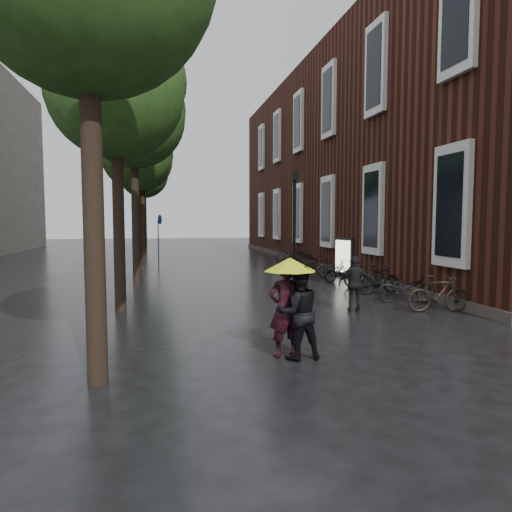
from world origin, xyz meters
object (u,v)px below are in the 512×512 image
object	(u,v)px
person_black	(298,313)
parked_bicycles	(340,269)
lamp_post	(294,217)
person_burgundy	(285,309)
ad_lightbox	(345,257)
pedestrian_walking	(355,284)

from	to	relation	value
person_black	parked_bicycles	size ratio (longest dim) A/B	0.11
person_black	lamp_post	xyz separation A→B (m)	(2.67, 8.98, 1.84)
person_burgundy	person_black	size ratio (longest dim) A/B	1.05
person_black	lamp_post	distance (m)	9.55
person_black	ad_lightbox	bearing A→B (deg)	-121.11
pedestrian_walking	lamp_post	distance (m)	5.49
person_burgundy	parked_bicycles	bearing A→B (deg)	-130.17
person_burgundy	lamp_post	xyz separation A→B (m)	(2.87, 8.78, 1.79)
ad_lightbox	person_burgundy	bearing A→B (deg)	-134.77
person_black	person_burgundy	bearing A→B (deg)	-49.34
person_black	ad_lightbox	xyz separation A→B (m)	(5.84, 11.39, 0.02)
person_burgundy	ad_lightbox	xyz separation A→B (m)	(6.04, 11.18, -0.02)
pedestrian_walking	ad_lightbox	bearing A→B (deg)	-94.32
parked_bicycles	ad_lightbox	world-z (taller)	ad_lightbox
pedestrian_walking	parked_bicycles	world-z (taller)	pedestrian_walking
lamp_post	person_black	bearing A→B (deg)	-106.52
lamp_post	person_burgundy	bearing A→B (deg)	-108.09
ad_lightbox	pedestrian_walking	bearing A→B (deg)	-127.77
person_burgundy	person_black	xyz separation A→B (m)	(0.20, -0.20, -0.04)
lamp_post	parked_bicycles	bearing A→B (deg)	27.87
person_black	pedestrian_walking	world-z (taller)	person_black
ad_lightbox	lamp_post	world-z (taller)	lamp_post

